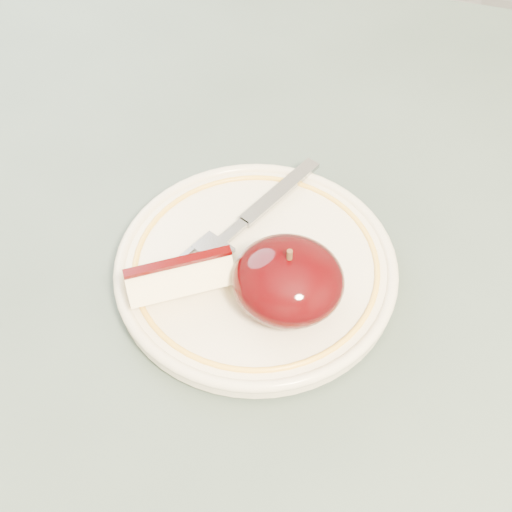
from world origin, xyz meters
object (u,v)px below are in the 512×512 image
(fork, at_px, (243,223))
(plate, at_px, (256,268))
(apple_half, at_px, (288,280))
(table, at_px, (183,340))

(fork, bearing_deg, plate, -123.95)
(apple_half, bearing_deg, table, 175.67)
(table, distance_m, plate, 0.12)
(table, distance_m, apple_half, 0.16)
(apple_half, height_order, fork, apple_half)
(fork, bearing_deg, apple_half, -114.34)
(plate, height_order, fork, fork)
(plate, bearing_deg, fork, 120.88)
(table, bearing_deg, plate, 17.40)
(fork, bearing_deg, table, 166.69)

